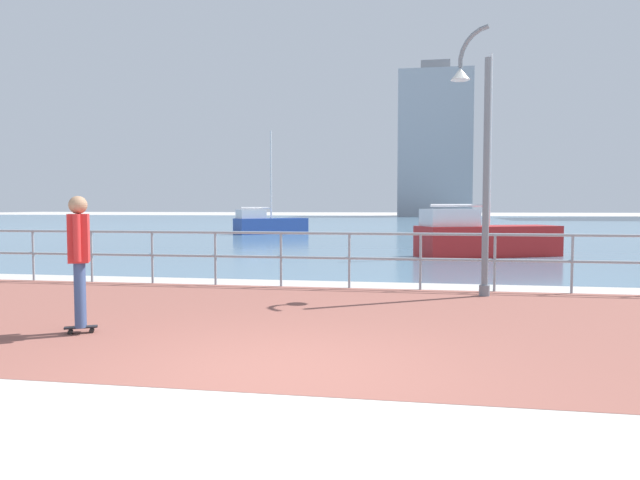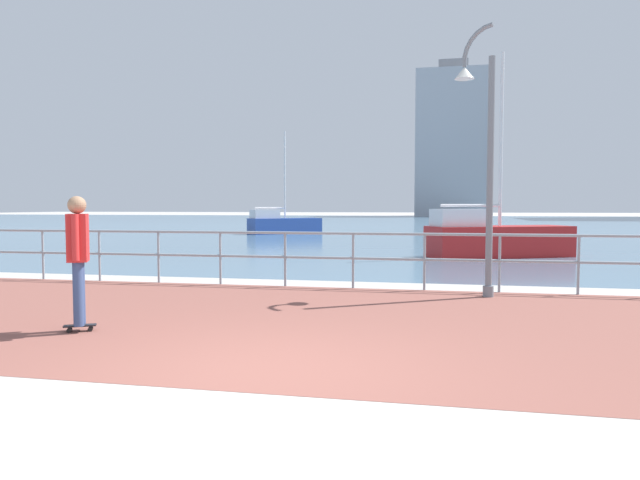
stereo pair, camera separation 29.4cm
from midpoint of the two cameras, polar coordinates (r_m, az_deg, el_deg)
name	(u,v)px [view 1 (the left image)]	position (r m, az deg, el deg)	size (l,w,h in m)	color
ground	(400,227)	(45.37, 7.79, 1.27)	(220.00, 220.00, 0.00)	#ADAAA5
brick_paving	(322,320)	(8.30, -0.78, -7.95)	(28.00, 6.57, 0.01)	brown
harbor_water	(403,223)	(56.33, 8.16, 1.67)	(180.00, 88.00, 0.00)	slate
waterfront_railing	(349,249)	(11.42, 2.20, -0.95)	(25.25, 0.06, 1.12)	#8C99A3
lamppost	(478,148)	(10.87, 14.68, 8.86)	(0.74, 0.57, 4.87)	slate
skateboarder	(79,251)	(7.98, -23.83, -1.01)	(0.41, 0.53, 1.77)	black
sailboat_white	(269,224)	(34.14, -5.36, 1.59)	(4.18, 3.82, 6.09)	#284799
sailboat_yellow	(483,237)	(19.37, 15.54, 0.26)	(4.83, 3.24, 6.54)	#B21E1E
tower_glass	(434,145)	(98.65, 11.20, 9.25)	(11.71, 11.11, 25.37)	#A3A8B2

